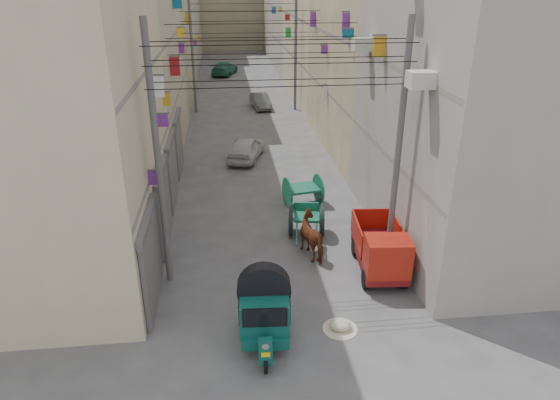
{
  "coord_description": "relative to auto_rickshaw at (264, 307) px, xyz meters",
  "views": [
    {
      "loc": [
        -1.64,
        -7.98,
        8.9
      ],
      "look_at": [
        0.02,
        6.5,
        2.39
      ],
      "focal_mm": 32.0,
      "sensor_mm": 36.0,
      "label": 1
    }
  ],
  "objects": [
    {
      "name": "mini_truck",
      "position": [
        3.99,
        2.62,
        -0.19
      ],
      "size": [
        1.64,
        3.19,
        1.73
      ],
      "rotation": [
        0.0,
        0.0,
        -0.09
      ],
      "color": "black",
      "rests_on": "ground"
    },
    {
      "name": "feed_sack",
      "position": [
        2.11,
        0.12,
        -0.87
      ],
      "size": [
        0.61,
        0.48,
        0.3
      ],
      "primitive_type": "ellipsoid",
      "color": "beige",
      "rests_on": "ground"
    },
    {
      "name": "distant_car_grey",
      "position": [
        1.94,
        25.9,
        -0.48
      ],
      "size": [
        1.52,
        3.35,
        1.07
      ],
      "primitive_type": "imported",
      "rotation": [
        0.0,
        0.0,
        0.12
      ],
      "color": "#4C514E",
      "rests_on": "ground"
    },
    {
      "name": "overhead_cables",
      "position": [
        0.82,
        11.62,
        5.75
      ],
      "size": [
        7.4,
        22.52,
        1.12
      ],
      "color": "black",
      "rests_on": "ground"
    },
    {
      "name": "auto_rickshaw",
      "position": [
        0.0,
        0.0,
        0.0
      ],
      "size": [
        1.51,
        2.49,
        1.73
      ],
      "rotation": [
        0.0,
        0.0,
        -0.06
      ],
      "color": "black",
      "rests_on": "ground"
    },
    {
      "name": "distant_car_white",
      "position": [
        0.28,
        14.62,
        -0.41
      ],
      "size": [
        2.39,
        3.85,
        1.22
      ],
      "primitive_type": "imported",
      "rotation": [
        0.0,
        0.0,
        2.86
      ],
      "color": "#BBBBBB",
      "rests_on": "ground"
    },
    {
      "name": "building_row_right",
      "position": [
        8.82,
        31.35,
        5.44
      ],
      "size": [
        8.0,
        62.0,
        14.0
      ],
      "color": "gray",
      "rests_on": "ground"
    },
    {
      "name": "distant_car_green",
      "position": [
        -0.55,
        40.2,
        -0.38
      ],
      "size": [
        2.98,
        4.74,
        1.28
      ],
      "primitive_type": "imported",
      "rotation": [
        0.0,
        0.0,
        2.85
      ],
      "color": "#206052",
      "rests_on": "ground"
    },
    {
      "name": "ac_units",
      "position": [
        4.47,
        4.89,
        6.42
      ],
      "size": [
        0.7,
        6.55,
        3.35
      ],
      "color": "#B9B8A6",
      "rests_on": "ground"
    },
    {
      "name": "tonga_cart",
      "position": [
        2.06,
        5.71,
        -0.37
      ],
      "size": [
        1.47,
        2.89,
        1.25
      ],
      "rotation": [
        0.0,
        0.0,
        -0.15
      ],
      "color": "black",
      "rests_on": "ground"
    },
    {
      "name": "shutters_left",
      "position": [
        -3.1,
        7.59,
        0.48
      ],
      "size": [
        0.18,
        14.4,
        2.88
      ],
      "color": "#47474C",
      "rests_on": "ground"
    },
    {
      "name": "utility_poles",
      "position": [
        0.82,
        14.22,
        2.98
      ],
      "size": [
        7.4,
        22.2,
        8.0
      ],
      "color": "#504F52",
      "rests_on": "ground"
    },
    {
      "name": "second_cart",
      "position": [
        2.36,
        8.44,
        -0.33
      ],
      "size": [
        1.68,
        1.54,
        1.29
      ],
      "rotation": [
        0.0,
        0.0,
        0.19
      ],
      "color": "#13553E",
      "rests_on": "ground"
    },
    {
      "name": "signboards",
      "position": [
        0.81,
        18.88,
        2.41
      ],
      "size": [
        8.22,
        40.52,
        5.67
      ],
      "color": "#A2151C",
      "rests_on": "ground"
    },
    {
      "name": "building_row_left",
      "position": [
        -7.17,
        31.35,
        5.44
      ],
      "size": [
        8.0,
        62.0,
        14.0
      ],
      "color": "#C0B391",
      "rests_on": "ground"
    },
    {
      "name": "horse",
      "position": [
        2.09,
        4.22,
        -0.29
      ],
      "size": [
        1.32,
        1.9,
        1.46
      ],
      "primitive_type": "imported",
      "rotation": [
        0.0,
        0.0,
        3.48
      ],
      "color": "maroon",
      "rests_on": "ground"
    }
  ]
}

